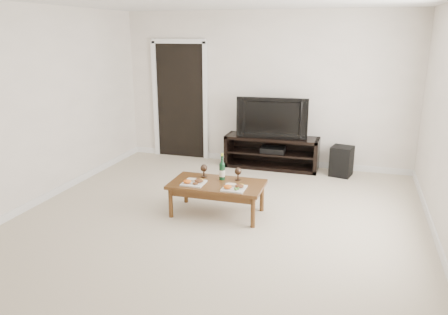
% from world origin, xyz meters
% --- Properties ---
extents(floor, '(5.50, 5.50, 0.00)m').
position_xyz_m(floor, '(0.00, 0.00, 0.00)').
color(floor, beige).
rests_on(floor, ground).
extents(back_wall, '(5.00, 0.04, 2.60)m').
position_xyz_m(back_wall, '(0.00, 2.77, 1.30)').
color(back_wall, white).
rests_on(back_wall, ground).
extents(doorway, '(0.90, 0.02, 2.05)m').
position_xyz_m(doorway, '(-1.55, 2.73, 1.02)').
color(doorway, black).
rests_on(doorway, ground).
extents(media_console, '(1.57, 0.45, 0.55)m').
position_xyz_m(media_console, '(0.20, 2.50, 0.28)').
color(media_console, black).
rests_on(media_console, ground).
extents(television, '(1.18, 0.24, 0.68)m').
position_xyz_m(television, '(0.20, 2.50, 0.89)').
color(television, black).
rests_on(television, media_console).
extents(av_receiver, '(0.41, 0.31, 0.08)m').
position_xyz_m(av_receiver, '(0.23, 2.48, 0.33)').
color(av_receiver, black).
rests_on(av_receiver, media_console).
extents(subwoofer, '(0.38, 0.38, 0.48)m').
position_xyz_m(subwoofer, '(1.36, 2.42, 0.24)').
color(subwoofer, black).
rests_on(subwoofer, ground).
extents(coffee_table, '(1.18, 0.65, 0.42)m').
position_xyz_m(coffee_table, '(-0.07, 0.34, 0.21)').
color(coffee_table, '#523716').
rests_on(coffee_table, ground).
extents(plate_left, '(0.27, 0.27, 0.07)m').
position_xyz_m(plate_left, '(-0.34, 0.23, 0.45)').
color(plate_left, white).
rests_on(plate_left, coffee_table).
extents(plate_right, '(0.27, 0.27, 0.07)m').
position_xyz_m(plate_right, '(0.19, 0.20, 0.45)').
color(plate_right, white).
rests_on(plate_right, coffee_table).
extents(wine_bottle, '(0.07, 0.07, 0.35)m').
position_xyz_m(wine_bottle, '(-0.05, 0.49, 0.59)').
color(wine_bottle, '#0D321B').
rests_on(wine_bottle, coffee_table).
extents(goblet_left, '(0.09, 0.09, 0.17)m').
position_xyz_m(goblet_left, '(-0.31, 0.52, 0.51)').
color(goblet_left, '#39291F').
rests_on(goblet_left, coffee_table).
extents(goblet_right, '(0.09, 0.09, 0.17)m').
position_xyz_m(goblet_right, '(0.15, 0.53, 0.51)').
color(goblet_right, '#39291F').
rests_on(goblet_right, coffee_table).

